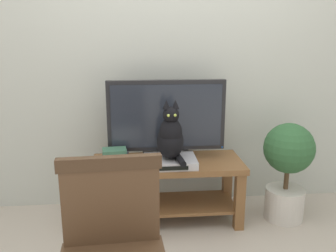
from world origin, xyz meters
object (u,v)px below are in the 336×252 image
tv (166,119)px  wooden_chair (112,248)px  book_stack (116,158)px  tv_stand (167,180)px  media_box (170,161)px  potted_plant (288,165)px  cat (171,137)px

tv → wooden_chair: 1.33m
book_stack → tv: bearing=17.2°
tv_stand → media_box: (0.01, -0.07, 0.18)m
book_stack → potted_plant: 1.30m
tv → book_stack: 0.48m
tv_stand → tv: tv is taller
tv → media_box: bearing=-84.5°
tv_stand → book_stack: book_stack is taller
media_box → cat: bearing=-85.9°
cat → potted_plant: (0.90, 0.03, -0.26)m
tv → cat: size_ratio=2.03×
cat → book_stack: size_ratio=2.18×
potted_plant → cat: bearing=-178.2°
media_box → wooden_chair: bearing=-107.7°
cat → wooden_chair: 1.17m
wooden_chair → tv: bearing=74.8°
media_box → book_stack: 0.40m
wooden_chair → cat: bearing=72.0°
tv_stand → wooden_chair: wooden_chair is taller
media_box → potted_plant: bearing=0.7°
wooden_chair → potted_plant: wooden_chair is taller
tv_stand → potted_plant: size_ratio=1.47×
tv → wooden_chair: size_ratio=0.98×
cat → potted_plant: 0.94m
tv_stand → tv: bearing=90.0°
media_box → potted_plant: (0.90, 0.01, -0.07)m
tv → potted_plant: size_ratio=1.15×
wooden_chair → book_stack: 1.14m
book_stack → potted_plant: bearing=-0.6°
tv → tv_stand: bearing=-90.0°
tv_stand → cat: (0.02, -0.09, 0.37)m
cat → wooden_chair: bearing=-108.0°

